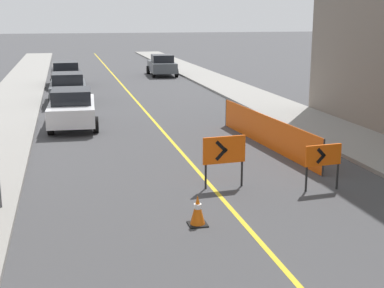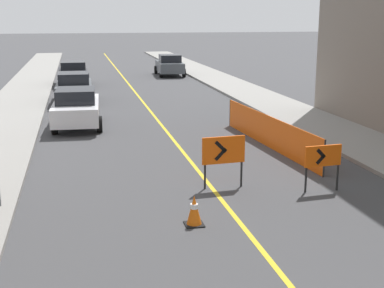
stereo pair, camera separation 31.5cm
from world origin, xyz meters
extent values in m
cube|color=gold|center=(0.00, 36.44, 0.00)|extent=(0.12, 72.89, 0.01)
cube|color=gray|center=(-6.40, 36.44, 0.06)|extent=(2.93, 72.89, 0.13)
cube|color=gray|center=(6.40, 36.44, 0.06)|extent=(2.93, 72.89, 0.13)
cube|color=black|center=(-1.02, 17.31, 0.01)|extent=(0.41, 0.41, 0.03)
cone|color=orange|center=(-1.02, 17.31, 0.36)|extent=(0.33, 0.33, 0.65)
cylinder|color=white|center=(-1.02, 17.31, 0.43)|extent=(0.17, 0.17, 0.10)
cube|color=#EF560C|center=(0.30, 19.71, 1.03)|extent=(1.18, 0.15, 0.72)
cube|color=black|center=(0.21, 19.66, 1.13)|extent=(0.35, 0.05, 0.34)
cube|color=black|center=(0.21, 19.66, 0.93)|extent=(0.35, 0.05, 0.34)
cylinder|color=black|center=(-0.20, 19.71, 0.34)|extent=(0.06, 0.06, 0.67)
cylinder|color=black|center=(0.80, 19.71, 0.34)|extent=(0.06, 0.06, 0.67)
cube|color=#EF560C|center=(2.73, 18.88, 0.95)|extent=(1.04, 0.15, 0.55)
cube|color=black|center=(2.65, 18.84, 1.03)|extent=(0.28, 0.04, 0.28)
cube|color=black|center=(2.65, 18.84, 0.88)|extent=(0.28, 0.04, 0.28)
cylinder|color=black|center=(2.28, 18.88, 0.34)|extent=(0.06, 0.06, 0.68)
cylinder|color=black|center=(3.17, 18.88, 0.34)|extent=(0.06, 0.06, 0.68)
cube|color=#EF560C|center=(3.06, 23.80, 0.55)|extent=(0.59, 7.58, 1.09)
cylinder|color=#262626|center=(3.34, 20.02, 0.55)|extent=(0.05, 0.05, 1.09)
cylinder|color=#262626|center=(2.77, 27.59, 0.55)|extent=(0.05, 0.05, 1.09)
cube|color=silver|center=(-3.45, 28.78, 0.68)|extent=(2.00, 4.38, 0.72)
cube|color=black|center=(-3.45, 28.56, 1.31)|extent=(1.62, 2.00, 0.55)
cylinder|color=black|center=(-4.31, 30.11, 0.32)|extent=(0.25, 0.65, 0.64)
cylinder|color=black|center=(-2.60, 30.11, 0.32)|extent=(0.25, 0.65, 0.64)
cylinder|color=black|center=(-4.31, 27.44, 0.32)|extent=(0.25, 0.65, 0.64)
cylinder|color=black|center=(-2.60, 27.44, 0.32)|extent=(0.25, 0.65, 0.64)
cube|color=#474C51|center=(-3.53, 35.16, 0.68)|extent=(1.85, 4.32, 0.72)
cube|color=black|center=(-3.53, 34.95, 1.31)|extent=(1.55, 1.95, 0.55)
cylinder|color=black|center=(-4.39, 36.50, 0.32)|extent=(0.23, 0.64, 0.64)
cylinder|color=black|center=(-2.68, 36.50, 0.32)|extent=(0.23, 0.64, 0.64)
cylinder|color=black|center=(-4.39, 33.83, 0.32)|extent=(0.23, 0.64, 0.64)
cylinder|color=black|center=(-2.68, 33.83, 0.32)|extent=(0.23, 0.64, 0.64)
cube|color=black|center=(-3.60, 42.25, 0.68)|extent=(1.94, 4.36, 0.72)
cube|color=black|center=(-3.60, 42.04, 1.31)|extent=(1.59, 1.99, 0.55)
cylinder|color=black|center=(-4.46, 43.59, 0.32)|extent=(0.24, 0.65, 0.64)
cylinder|color=black|center=(-2.75, 43.59, 0.32)|extent=(0.24, 0.65, 0.64)
cylinder|color=black|center=(-4.46, 40.92, 0.32)|extent=(0.24, 0.65, 0.64)
cylinder|color=black|center=(-2.75, 40.92, 0.32)|extent=(0.24, 0.65, 0.64)
cube|color=#474C51|center=(3.58, 46.98, 0.68)|extent=(2.03, 4.39, 0.72)
cube|color=black|center=(3.58, 46.77, 1.31)|extent=(1.63, 2.02, 0.55)
cylinder|color=black|center=(2.73, 48.31, 0.32)|extent=(0.25, 0.65, 0.64)
cylinder|color=black|center=(4.44, 48.31, 0.32)|extent=(0.25, 0.65, 0.64)
cylinder|color=black|center=(2.73, 45.65, 0.32)|extent=(0.25, 0.65, 0.64)
cylinder|color=black|center=(4.44, 45.65, 0.32)|extent=(0.25, 0.65, 0.64)
camera|label=1|loc=(-3.68, 6.67, 4.47)|focal=50.00mm
camera|label=2|loc=(-3.37, 6.60, 4.47)|focal=50.00mm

